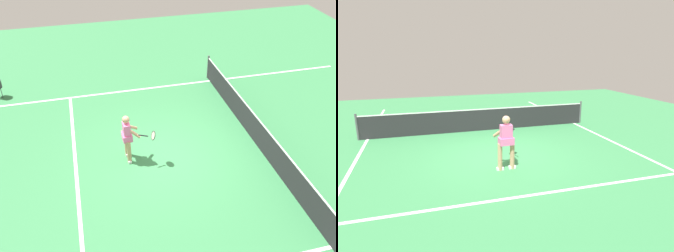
# 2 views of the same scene
# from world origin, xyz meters

# --- Properties ---
(ground_plane) EXTENTS (25.50, 25.50, 0.00)m
(ground_plane) POSITION_xyz_m (0.00, 0.00, 0.00)
(ground_plane) COLOR #38844C
(service_line_marking) EXTENTS (8.67, 0.10, 0.01)m
(service_line_marking) POSITION_xyz_m (0.00, -2.68, 0.00)
(service_line_marking) COLOR white
(service_line_marking) RESTS_ON ground
(sideline_left_marking) EXTENTS (0.10, 17.61, 0.01)m
(sideline_left_marking) POSITION_xyz_m (-4.34, 0.00, 0.00)
(sideline_left_marking) COLOR white
(sideline_left_marking) RESTS_ON ground
(court_net) EXTENTS (9.35, 0.08, 1.00)m
(court_net) POSITION_xyz_m (0.00, 3.07, 0.47)
(court_net) COLOR #4C4C51
(court_net) RESTS_ON ground
(tennis_player) EXTENTS (0.76, 0.95, 1.55)m
(tennis_player) POSITION_xyz_m (-0.11, -1.04, 0.85)
(tennis_player) COLOR tan
(tennis_player) RESTS_ON ground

